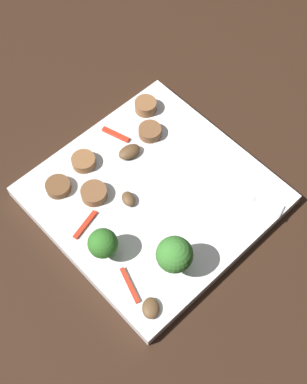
# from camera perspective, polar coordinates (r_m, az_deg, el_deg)

# --- Properties ---
(ground_plane) EXTENTS (1.40, 1.40, 0.00)m
(ground_plane) POSITION_cam_1_polar(r_m,az_deg,el_deg) (0.63, 0.00, -0.79)
(ground_plane) COLOR black
(plate) EXTENTS (0.25, 0.25, 0.02)m
(plate) POSITION_cam_1_polar(r_m,az_deg,el_deg) (0.62, 0.00, -0.40)
(plate) COLOR white
(plate) RESTS_ON ground_plane
(fork) EXTENTS (0.18, 0.07, 0.00)m
(fork) POSITION_cam_1_polar(r_m,az_deg,el_deg) (0.62, 7.80, 0.74)
(fork) COLOR silver
(fork) RESTS_ON plate
(broccoli_floret_0) EXTENTS (0.03, 0.03, 0.05)m
(broccoli_floret_0) POSITION_cam_1_polar(r_m,az_deg,el_deg) (0.55, -5.69, -5.79)
(broccoli_floret_0) COLOR #347525
(broccoli_floret_0) RESTS_ON plate
(broccoli_floret_1) EXTENTS (0.04, 0.04, 0.06)m
(broccoli_floret_1) POSITION_cam_1_polar(r_m,az_deg,el_deg) (0.54, 2.36, -7.06)
(broccoli_floret_1) COLOR #408630
(broccoli_floret_1) RESTS_ON plate
(sausage_slice_0) EXTENTS (0.03, 0.03, 0.01)m
(sausage_slice_0) POSITION_cam_1_polar(r_m,az_deg,el_deg) (0.61, -6.68, -0.14)
(sausage_slice_0) COLOR brown
(sausage_slice_0) RESTS_ON plate
(sausage_slice_1) EXTENTS (0.04, 0.04, 0.01)m
(sausage_slice_1) POSITION_cam_1_polar(r_m,az_deg,el_deg) (0.62, -10.63, 0.59)
(sausage_slice_1) COLOR brown
(sausage_slice_1) RESTS_ON plate
(sausage_slice_2) EXTENTS (0.04, 0.04, 0.02)m
(sausage_slice_2) POSITION_cam_1_polar(r_m,az_deg,el_deg) (0.68, -0.89, 9.61)
(sausage_slice_2) COLOR brown
(sausage_slice_2) RESTS_ON plate
(sausage_slice_3) EXTENTS (0.03, 0.03, 0.01)m
(sausage_slice_3) POSITION_cam_1_polar(r_m,az_deg,el_deg) (0.63, -7.84, 3.42)
(sausage_slice_3) COLOR brown
(sausage_slice_3) RESTS_ON plate
(sausage_slice_4) EXTENTS (0.04, 0.04, 0.01)m
(sausage_slice_4) POSITION_cam_1_polar(r_m,az_deg,el_deg) (0.65, -0.41, 6.79)
(sausage_slice_4) COLOR brown
(sausage_slice_4) RESTS_ON plate
(mushroom_0) EXTENTS (0.02, 0.03, 0.01)m
(mushroom_0) POSITION_cam_1_polar(r_m,az_deg,el_deg) (0.64, -2.72, 4.53)
(mushroom_0) COLOR brown
(mushroom_0) RESTS_ON plate
(mushroom_1) EXTENTS (0.02, 0.02, 0.01)m
(mushroom_1) POSITION_cam_1_polar(r_m,az_deg,el_deg) (0.60, -2.82, -0.77)
(mushroom_1) COLOR brown
(mushroom_1) RESTS_ON plate
(mushroom_2) EXTENTS (0.03, 0.03, 0.01)m
(mushroom_2) POSITION_cam_1_polar(r_m,az_deg,el_deg) (0.55, -0.32, -12.87)
(mushroom_2) COLOR brown
(mushroom_2) RESTS_ON plate
(pepper_strip_0) EXTENTS (0.04, 0.02, 0.00)m
(pepper_strip_0) POSITION_cam_1_polar(r_m,az_deg,el_deg) (0.66, -4.26, 6.44)
(pepper_strip_0) COLOR red
(pepper_strip_0) RESTS_ON plate
(pepper_strip_1) EXTENTS (0.02, 0.04, 0.00)m
(pepper_strip_1) POSITION_cam_1_polar(r_m,az_deg,el_deg) (0.59, -7.66, -3.64)
(pepper_strip_1) COLOR red
(pepper_strip_1) RESTS_ON plate
(pepper_strip_3) EXTENTS (0.04, 0.02, 0.00)m
(pepper_strip_3) POSITION_cam_1_polar(r_m,az_deg,el_deg) (0.56, -2.68, -10.38)
(pepper_strip_3) COLOR red
(pepper_strip_3) RESTS_ON plate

